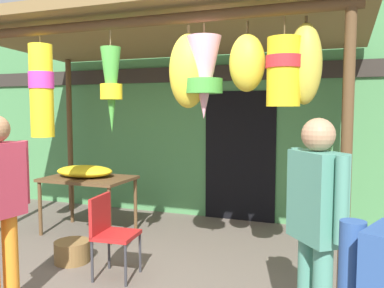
{
  "coord_description": "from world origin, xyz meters",
  "views": [
    {
      "loc": [
        2.06,
        -3.44,
        1.71
      ],
      "look_at": [
        0.3,
        1.25,
        1.28
      ],
      "focal_mm": 37.18,
      "sensor_mm": 36.0,
      "label": 1
    }
  ],
  "objects_px": {
    "flower_heap_on_table": "(85,171)",
    "wicker_basket_by_table": "(72,252)",
    "folding_chair": "(109,229)",
    "display_table": "(88,183)",
    "passerby_at_right": "(316,218)"
  },
  "relations": [
    {
      "from": "flower_heap_on_table",
      "to": "passerby_at_right",
      "type": "height_order",
      "value": "passerby_at_right"
    },
    {
      "from": "wicker_basket_by_table",
      "to": "display_table",
      "type": "bearing_deg",
      "value": 115.08
    },
    {
      "from": "flower_heap_on_table",
      "to": "folding_chair",
      "type": "bearing_deg",
      "value": -46.42
    },
    {
      "from": "folding_chair",
      "to": "passerby_at_right",
      "type": "bearing_deg",
      "value": -17.33
    },
    {
      "from": "display_table",
      "to": "wicker_basket_by_table",
      "type": "height_order",
      "value": "display_table"
    },
    {
      "from": "flower_heap_on_table",
      "to": "folding_chair",
      "type": "distance_m",
      "value": 1.69
    },
    {
      "from": "folding_chair",
      "to": "display_table",
      "type": "bearing_deg",
      "value": 132.5
    },
    {
      "from": "display_table",
      "to": "passerby_at_right",
      "type": "height_order",
      "value": "passerby_at_right"
    },
    {
      "from": "wicker_basket_by_table",
      "to": "passerby_at_right",
      "type": "height_order",
      "value": "passerby_at_right"
    },
    {
      "from": "flower_heap_on_table",
      "to": "folding_chair",
      "type": "relative_size",
      "value": 0.98
    },
    {
      "from": "flower_heap_on_table",
      "to": "passerby_at_right",
      "type": "xyz_separation_m",
      "value": [
        3.18,
        -1.83,
        0.12
      ]
    },
    {
      "from": "display_table",
      "to": "wicker_basket_by_table",
      "type": "relative_size",
      "value": 3.05
    },
    {
      "from": "display_table",
      "to": "flower_heap_on_table",
      "type": "bearing_deg",
      "value": 162.53
    },
    {
      "from": "flower_heap_on_table",
      "to": "wicker_basket_by_table",
      "type": "relative_size",
      "value": 2.1
    },
    {
      "from": "folding_chair",
      "to": "wicker_basket_by_table",
      "type": "distance_m",
      "value": 0.75
    }
  ]
}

